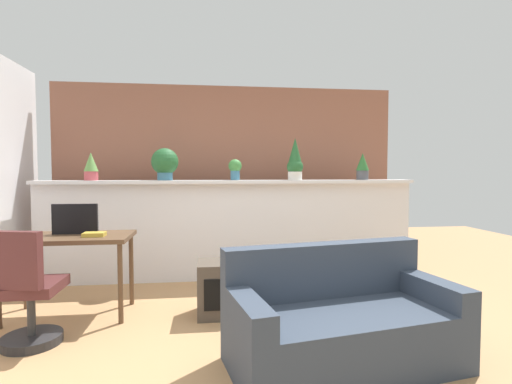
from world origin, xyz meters
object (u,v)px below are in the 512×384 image
potted_plant_3 (295,161)px  couch (341,323)px  potted_plant_2 (235,168)px  side_cube_shelf (219,288)px  book_on_desk (94,234)px  potted_plant_4 (363,166)px  potted_plant_0 (91,166)px  tv_monitor (75,219)px  desk (70,245)px  office_chair (26,297)px  potted_plant_1 (165,163)px

potted_plant_3 → couch: potted_plant_3 is taller
potted_plant_2 → side_cube_shelf: 1.68m
book_on_desk → couch: bearing=-29.8°
potted_plant_4 → potted_plant_0: bearing=-179.9°
potted_plant_2 → tv_monitor: bearing=-148.0°
potted_plant_3 → potted_plant_4: bearing=2.8°
desk → tv_monitor: size_ratio=2.69×
side_cube_shelf → book_on_desk: bearing=176.5°
desk → tv_monitor: (0.03, 0.08, 0.23)m
potted_plant_4 → couch: (-1.06, -2.24, -1.13)m
potted_plant_3 → book_on_desk: (-2.10, -1.09, -0.70)m
potted_plant_0 → book_on_desk: potted_plant_0 is taller
potted_plant_2 → book_on_desk: potted_plant_2 is taller
office_chair → couch: 2.35m
potted_plant_4 → office_chair: (-3.35, -1.71, -1.02)m
couch → office_chair: bearing=166.8°
side_cube_shelf → couch: (0.81, -1.04, 0.03)m
tv_monitor → side_cube_shelf: bearing=-9.7°
desk → couch: couch is taller
office_chair → couch: size_ratio=0.54×
potted_plant_2 → desk: bearing=-146.4°
potted_plant_1 → potted_plant_2: size_ratio=1.50×
desk → potted_plant_2: bearing=33.6°
potted_plant_3 → side_cube_shelf: bearing=-130.1°
tv_monitor → side_cube_shelf: tv_monitor is taller
office_chair → desk: bearing=80.7°
potted_plant_1 → potted_plant_0: bearing=178.6°
potted_plant_2 → couch: 2.57m
potted_plant_0 → potted_plant_1: size_ratio=0.85×
potted_plant_0 → tv_monitor: size_ratio=0.80×
potted_plant_3 → side_cube_shelf: (-0.98, -1.16, -1.22)m
couch → tv_monitor: bearing=149.5°
potted_plant_4 → couch: size_ratio=0.20×
couch → potted_plant_2: bearing=104.3°
potted_plant_4 → book_on_desk: bearing=-159.2°
potted_plant_0 → side_cube_shelf: 2.21m
potted_plant_4 → tv_monitor: 3.40m
potted_plant_2 → book_on_desk: 1.88m
book_on_desk → office_chair: bearing=-121.5°
office_chair → side_cube_shelf: 1.56m
desk → office_chair: (-0.11, -0.65, -0.28)m
potted_plant_3 → tv_monitor: (-2.32, -0.93, -0.58)m
potted_plant_4 → office_chair: bearing=-153.0°
desk → side_cube_shelf: bearing=-6.3°
potted_plant_4 → tv_monitor: bearing=-163.1°
potted_plant_2 → potted_plant_4: 1.64m
potted_plant_0 → desk: potted_plant_0 is taller
potted_plant_4 → book_on_desk: potted_plant_4 is taller
potted_plant_1 → potted_plant_3: size_ratio=0.74×
potted_plant_1 → couch: 2.88m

